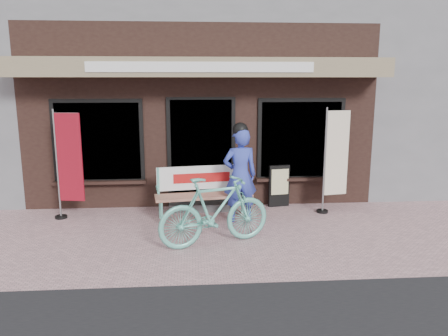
{
  "coord_description": "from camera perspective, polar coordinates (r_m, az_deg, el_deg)",
  "views": [
    {
      "loc": [
        -0.19,
        -6.59,
        2.55
      ],
      "look_at": [
        0.36,
        0.7,
        1.05
      ],
      "focal_mm": 35.0,
      "sensor_mm": 36.0,
      "label": 1
    }
  ],
  "objects": [
    {
      "name": "person",
      "position": [
        7.82,
        2.11,
        -0.72
      ],
      "size": [
        0.67,
        0.49,
        1.8
      ],
      "rotation": [
        0.0,
        0.0,
        0.14
      ],
      "color": "#3241AE",
      "rests_on": "ground"
    },
    {
      "name": "storefront",
      "position": [
        11.56,
        -3.43,
        13.77
      ],
      "size": [
        7.0,
        6.77,
        6.0
      ],
      "color": "black",
      "rests_on": "ground"
    },
    {
      "name": "menu_stand",
      "position": [
        8.88,
        7.2,
        -2.27
      ],
      "size": [
        0.43,
        0.16,
        0.85
      ],
      "rotation": [
        0.0,
        0.0,
        0.17
      ],
      "color": "black",
      "rests_on": "ground"
    },
    {
      "name": "nobori_red",
      "position": [
        8.4,
        -19.73,
        0.58
      ],
      "size": [
        0.6,
        0.25,
        2.02
      ],
      "rotation": [
        0.0,
        0.0,
        -0.16
      ],
      "color": "gray",
      "rests_on": "ground"
    },
    {
      "name": "bicycle",
      "position": [
        6.78,
        -1.2,
        -5.62
      ],
      "size": [
        1.88,
        1.06,
        1.09
      ],
      "primitive_type": "imported",
      "rotation": [
        0.0,
        0.0,
        1.9
      ],
      "color": "#61BFAC",
      "rests_on": "ground"
    },
    {
      "name": "ground",
      "position": [
        7.07,
        -2.5,
        -9.56
      ],
      "size": [
        70.0,
        70.0,
        0.0
      ],
      "primitive_type": "plane",
      "color": "#C4959A",
      "rests_on": "ground"
    },
    {
      "name": "bench",
      "position": [
        8.09,
        -2.78,
        -2.64
      ],
      "size": [
        1.82,
        0.69,
        0.96
      ],
      "rotation": [
        0.0,
        0.0,
        0.14
      ],
      "color": "#61BFAC",
      "rests_on": "ground"
    },
    {
      "name": "nobori_cream",
      "position": [
        8.58,
        14.24,
        1.16
      ],
      "size": [
        0.6,
        0.26,
        2.03
      ],
      "rotation": [
        0.0,
        0.0,
        0.17
      ],
      "color": "gray",
      "rests_on": "ground"
    }
  ]
}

